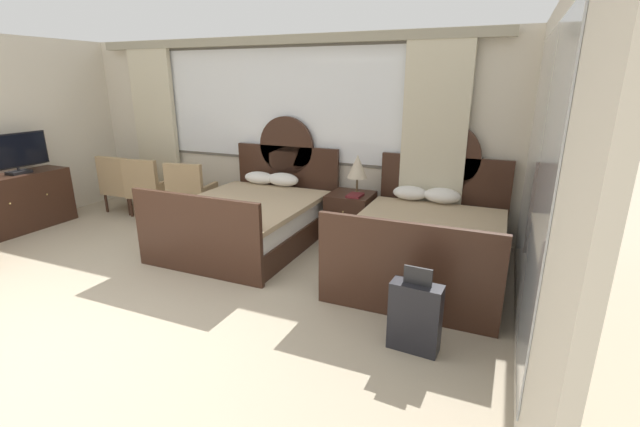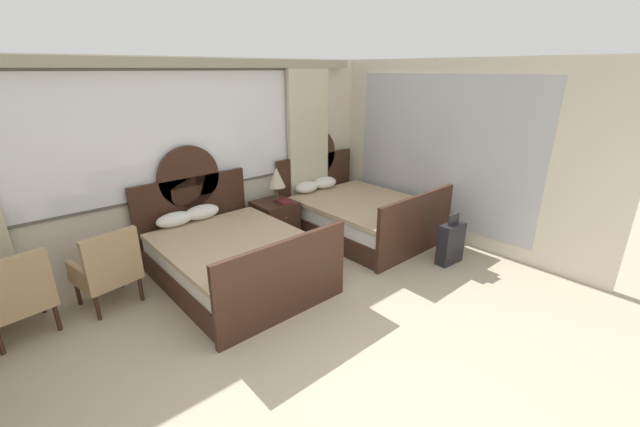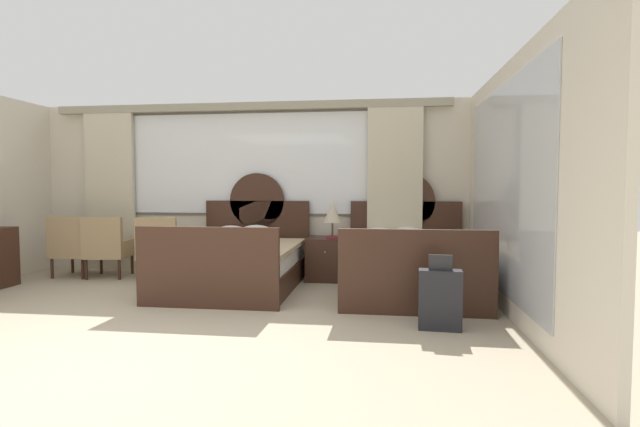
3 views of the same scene
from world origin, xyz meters
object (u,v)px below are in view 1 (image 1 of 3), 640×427
(table_lamp_on_nightstand, at_px, (357,167))
(nightstand_between_beds, at_px, (350,216))
(bed_near_window, at_px, (251,218))
(armchair_by_window_centre, at_px, (148,186))
(armchair_by_window_right, at_px, (122,183))
(armchair_by_window_left, at_px, (190,191))
(tv_flatscreen, at_px, (15,153))
(suitcase_on_floor, at_px, (415,317))
(bed_near_mirror, at_px, (426,242))
(book_on_nightstand, at_px, (355,195))

(table_lamp_on_nightstand, bearing_deg, nightstand_between_beds, -164.23)
(table_lamp_on_nightstand, bearing_deg, bed_near_window, -150.27)
(bed_near_window, xyz_separation_m, nightstand_between_beds, (1.16, 0.68, -0.03))
(armchair_by_window_centre, xyz_separation_m, armchair_by_window_right, (-0.55, -0.00, 0.00))
(bed_near_window, bearing_deg, nightstand_between_beds, 30.53)
(nightstand_between_beds, distance_m, armchair_by_window_left, 2.49)
(tv_flatscreen, height_order, armchair_by_window_right, tv_flatscreen)
(nightstand_between_beds, height_order, suitcase_on_floor, suitcase_on_floor)
(nightstand_between_beds, height_order, table_lamp_on_nightstand, table_lamp_on_nightstand)
(armchair_by_window_left, bearing_deg, bed_near_mirror, -6.03)
(armchair_by_window_left, distance_m, armchair_by_window_centre, 0.83)
(table_lamp_on_nightstand, distance_m, armchair_by_window_centre, 3.43)
(bed_near_mirror, height_order, table_lamp_on_nightstand, bed_near_mirror)
(armchair_by_window_left, xyz_separation_m, armchair_by_window_right, (-1.38, -0.00, 0.00))
(armchair_by_window_right, distance_m, suitcase_on_floor, 5.55)
(book_on_nightstand, bearing_deg, bed_near_mirror, -28.23)
(book_on_nightstand, xyz_separation_m, tv_flatscreen, (-4.56, -1.39, 0.47))
(nightstand_between_beds, bearing_deg, armchair_by_window_centre, -174.83)
(book_on_nightstand, bearing_deg, table_lamp_on_nightstand, 99.47)
(bed_near_window, height_order, table_lamp_on_nightstand, bed_near_window)
(nightstand_between_beds, height_order, book_on_nightstand, book_on_nightstand)
(bed_near_mirror, height_order, tv_flatscreen, bed_near_mirror)
(armchair_by_window_right, bearing_deg, armchair_by_window_left, 0.06)
(suitcase_on_floor, bearing_deg, bed_near_mirror, 97.05)
(armchair_by_window_centre, relative_size, suitcase_on_floor, 1.28)
(bed_near_window, height_order, armchair_by_window_left, bed_near_window)
(armchair_by_window_left, distance_m, armchair_by_window_right, 1.38)
(suitcase_on_floor, bearing_deg, bed_near_window, 147.70)
(book_on_nightstand, relative_size, armchair_by_window_right, 0.28)
(armchair_by_window_left, relative_size, armchair_by_window_right, 1.00)
(table_lamp_on_nightstand, xyz_separation_m, armchair_by_window_centre, (-3.37, -0.32, -0.52))
(bed_near_mirror, xyz_separation_m, armchair_by_window_right, (-4.99, 0.38, 0.14))
(nightstand_between_beds, xyz_separation_m, book_on_nightstand, (0.10, -0.12, 0.33))
(nightstand_between_beds, relative_size, tv_flatscreen, 0.68)
(book_on_nightstand, bearing_deg, bed_near_window, -155.69)
(bed_near_window, relative_size, armchair_by_window_centre, 2.40)
(armchair_by_window_centre, bearing_deg, armchair_by_window_right, -179.91)
(tv_flatscreen, relative_size, suitcase_on_floor, 1.27)
(bed_near_window, distance_m, table_lamp_on_nightstand, 1.56)
(armchair_by_window_right, bearing_deg, suitcase_on_floor, -20.71)
(bed_near_mirror, distance_m, armchair_by_window_right, 5.01)
(bed_near_window, height_order, suitcase_on_floor, bed_near_window)
(bed_near_mirror, bearing_deg, armchair_by_window_right, 175.64)
(book_on_nightstand, distance_m, armchair_by_window_left, 2.58)
(bed_near_window, distance_m, book_on_nightstand, 1.41)
(armchair_by_window_left, bearing_deg, tv_flatscreen, -148.89)
(tv_flatscreen, bearing_deg, bed_near_mirror, 8.33)
(table_lamp_on_nightstand, xyz_separation_m, armchair_by_window_left, (-2.54, -0.32, -0.52))
(bed_near_mirror, distance_m, suitcase_on_floor, 1.59)
(nightstand_between_beds, relative_size, armchair_by_window_right, 0.67)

